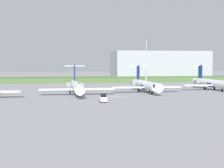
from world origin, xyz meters
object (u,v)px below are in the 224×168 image
(regional_jet_second, at_px, (76,86))
(antenna_mast, at_px, (146,66))
(regional_jet_third, at_px, (145,85))
(regional_jet_fourth, at_px, (212,83))
(baggage_tug, at_px, (103,98))

(regional_jet_second, xyz_separation_m, antenna_mast, (32.29, 38.00, 6.02))
(regional_jet_third, height_order, regional_jet_fourth, same)
(regional_jet_second, bearing_deg, regional_jet_fourth, 12.69)
(regional_jet_fourth, relative_size, antenna_mast, 1.51)
(regional_jet_fourth, height_order, antenna_mast, antenna_mast)
(regional_jet_third, distance_m, regional_jet_fourth, 27.31)
(regional_jet_second, bearing_deg, baggage_tug, -76.85)
(baggage_tug, bearing_deg, regional_jet_fourth, 37.21)
(baggage_tug, bearing_deg, regional_jet_second, 103.15)
(regional_jet_second, height_order, antenna_mast, antenna_mast)
(antenna_mast, bearing_deg, regional_jet_third, -105.17)
(antenna_mast, xyz_separation_m, baggage_tug, (-27.00, -60.65, -7.55))
(antenna_mast, relative_size, baggage_tug, 6.41)
(regional_jet_second, height_order, baggage_tug, regional_jet_second)
(regional_jet_fourth, bearing_deg, antenna_mast, 123.42)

